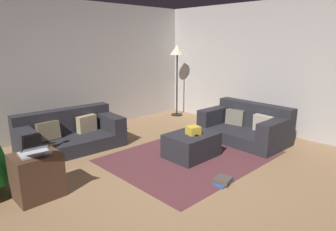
{
  "coord_description": "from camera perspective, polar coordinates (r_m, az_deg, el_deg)",
  "views": [
    {
      "loc": [
        -2.54,
        -2.47,
        1.84
      ],
      "look_at": [
        0.44,
        0.61,
        0.75
      ],
      "focal_mm": 31.63,
      "sensor_mm": 36.0,
      "label": 1
    }
  ],
  "objects": [
    {
      "name": "rear_partition",
      "position": [
        6.18,
        -19.83,
        8.45
      ],
      "size": [
        6.4,
        0.12,
        2.6
      ],
      "primitive_type": "cube",
      "color": "#BCB7B2",
      "rests_on": "ground_plane"
    },
    {
      "name": "ottoman",
      "position": [
        4.83,
        4.53,
        -5.71
      ],
      "size": [
        0.81,
        0.61,
        0.39
      ],
      "primitive_type": "cube",
      "color": "#26262B",
      "rests_on": "ground_plane"
    },
    {
      "name": "area_rug",
      "position": [
        4.89,
        4.49,
        -7.8
      ],
      "size": [
        2.6,
        2.0,
        0.01
      ],
      "primitive_type": "cube",
      "color": "brown",
      "rests_on": "ground_plane"
    },
    {
      "name": "couch_right",
      "position": [
        5.77,
        14.91,
        -2.04
      ],
      "size": [
        0.98,
        1.55,
        0.68
      ],
      "rotation": [
        0.0,
        0.0,
        1.54
      ],
      "color": "#26262B",
      "rests_on": "ground_plane"
    },
    {
      "name": "laptop",
      "position": [
        3.75,
        -24.14,
        -6.29
      ],
      "size": [
        0.36,
        0.46,
        0.2
      ],
      "color": "silver",
      "rests_on": "side_table"
    },
    {
      "name": "tv_remote",
      "position": [
        4.7,
        5.02,
        -3.62
      ],
      "size": [
        0.08,
        0.17,
        0.02
      ],
      "primitive_type": "cube",
      "rotation": [
        0.0,
        0.0,
        -0.22
      ],
      "color": "black",
      "rests_on": "ottoman"
    },
    {
      "name": "ground_plane",
      "position": [
        3.99,
        1.62,
        -13.2
      ],
      "size": [
        6.4,
        6.4,
        0.0
      ],
      "primitive_type": "plane",
      "color": "#93704C"
    },
    {
      "name": "side_table",
      "position": [
        3.93,
        -23.91,
        -10.52
      ],
      "size": [
        0.52,
        0.44,
        0.55
      ],
      "primitive_type": "cube",
      "color": "#4C3323",
      "rests_on": "ground_plane"
    },
    {
      "name": "book_stack",
      "position": [
        4.07,
        10.55,
        -12.26
      ],
      "size": [
        0.3,
        0.25,
        0.08
      ],
      "color": "#2D5193",
      "rests_on": "ground_plane"
    },
    {
      "name": "gift_box",
      "position": [
        4.72,
        4.87,
        -2.86
      ],
      "size": [
        0.23,
        0.22,
        0.13
      ],
      "primitive_type": "cube",
      "rotation": [
        0.0,
        0.0,
        -0.24
      ],
      "color": "gold",
      "rests_on": "ottoman"
    },
    {
      "name": "couch_left",
      "position": [
        5.41,
        -18.48,
        -3.42
      ],
      "size": [
        1.76,
        0.97,
        0.67
      ],
      "rotation": [
        0.0,
        0.0,
        3.07
      ],
      "color": "#26262B",
      "rests_on": "ground_plane"
    },
    {
      "name": "corner_lamp",
      "position": [
        7.27,
        1.78,
        11.52
      ],
      "size": [
        0.36,
        0.36,
        1.74
      ],
      "color": "black",
      "rests_on": "ground_plane"
    },
    {
      "name": "corner_partition",
      "position": [
        6.21,
        22.65,
        8.23
      ],
      "size": [
        0.12,
        6.4,
        2.6
      ],
      "primitive_type": "cube",
      "color": "#B5B0AB",
      "rests_on": "ground_plane"
    }
  ]
}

